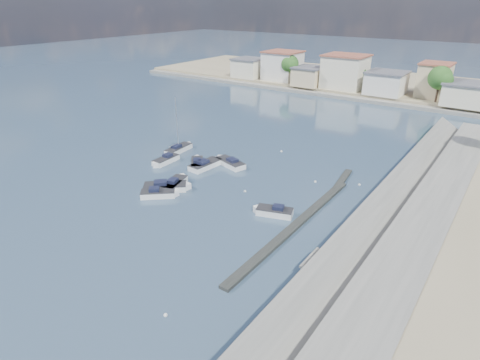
# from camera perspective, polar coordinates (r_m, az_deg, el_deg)

# --- Properties ---
(ground) EXTENTS (400.00, 400.00, 0.00)m
(ground) POSITION_cam_1_polar(r_m,az_deg,el_deg) (72.18, 14.31, 5.36)
(ground) COLOR #27394E
(ground) RESTS_ON ground
(seawall_walkway) EXTENTS (5.00, 90.00, 1.80)m
(seawall_walkway) POSITION_cam_1_polar(r_m,az_deg,el_deg) (43.46, 23.57, -7.89)
(seawall_walkway) COLOR slate
(seawall_walkway) RESTS_ON ground
(breakwater) EXTENTS (2.00, 31.02, 0.35)m
(breakwater) POSITION_cam_1_polar(r_m,az_deg,el_deg) (46.44, 9.43, -4.89)
(breakwater) COLOR black
(breakwater) RESTS_ON ground
(far_shore_land) EXTENTS (160.00, 40.00, 1.40)m
(far_shore_land) POSITION_cam_1_polar(r_m,az_deg,el_deg) (120.69, 23.91, 11.91)
(far_shore_land) COLOR gray
(far_shore_land) RESTS_ON ground
(far_shore_quay) EXTENTS (160.00, 2.50, 0.80)m
(far_shore_quay) POSITION_cam_1_polar(r_m,az_deg,el_deg) (100.68, 21.11, 10.04)
(far_shore_quay) COLOR slate
(far_shore_quay) RESTS_ON ground
(far_town) EXTENTS (113.01, 12.80, 8.35)m
(far_town) POSITION_cam_1_polar(r_m,az_deg,el_deg) (103.55, 28.18, 11.76)
(far_town) COLOR beige
(far_town) RESTS_ON far_shore_land
(shore_trees) EXTENTS (74.56, 38.32, 7.92)m
(shore_trees) POSITION_cam_1_polar(r_m,az_deg,el_deg) (95.09, 26.05, 12.07)
(shore_trees) COLOR #38281E
(shore_trees) RESTS_ON ground
(motorboat_a) EXTENTS (3.04, 5.08, 1.48)m
(motorboat_a) POSITION_cam_1_polar(r_m,az_deg,el_deg) (53.59, -9.16, -0.47)
(motorboat_a) COLOR white
(motorboat_a) RESTS_ON ground
(motorboat_b) EXTENTS (4.29, 4.08, 1.48)m
(motorboat_b) POSITION_cam_1_polar(r_m,az_deg,el_deg) (51.08, -11.32, -1.94)
(motorboat_b) COLOR white
(motorboat_b) RESTS_ON ground
(motorboat_c) EXTENTS (5.76, 3.34, 1.48)m
(motorboat_c) POSITION_cam_1_polar(r_m,az_deg,el_deg) (59.62, -1.55, 2.47)
(motorboat_c) COLOR white
(motorboat_c) RESTS_ON ground
(motorboat_d) EXTENTS (4.67, 2.93, 1.48)m
(motorboat_d) POSITION_cam_1_polar(r_m,az_deg,el_deg) (46.16, 4.67, -4.52)
(motorboat_d) COLOR white
(motorboat_d) RESTS_ON ground
(motorboat_e) EXTENTS (2.53, 5.95, 1.48)m
(motorboat_e) POSITION_cam_1_polar(r_m,az_deg,el_deg) (59.14, -4.74, 2.21)
(motorboat_e) COLOR white
(motorboat_e) RESTS_ON ground
(motorboat_f) EXTENTS (4.11, 4.36, 1.48)m
(motorboat_f) POSITION_cam_1_polar(r_m,az_deg,el_deg) (59.82, -6.10, 2.42)
(motorboat_f) COLOR white
(motorboat_f) RESTS_ON ground
(motorboat_g) EXTENTS (1.87, 4.95, 1.48)m
(motorboat_g) POSITION_cam_1_polar(r_m,az_deg,el_deg) (61.38, -10.65, 2.71)
(motorboat_g) COLOR white
(motorboat_g) RESTS_ON ground
(motorboat_h) EXTENTS (5.50, 5.17, 1.48)m
(motorboat_h) POSITION_cam_1_polar(r_m,az_deg,el_deg) (52.69, -10.28, -1.00)
(motorboat_h) COLOR white
(motorboat_h) RESTS_ON ground
(sailboat) EXTENTS (2.20, 5.79, 9.00)m
(sailboat) POSITION_cam_1_polar(r_m,az_deg,el_deg) (65.94, -8.60, 4.44)
(sailboat) COLOR white
(sailboat) RESTS_ON ground
(mooring_buoys) EXTENTS (19.33, 37.64, 0.33)m
(mooring_buoys) POSITION_cam_1_polar(r_m,az_deg,el_deg) (48.44, 6.51, -3.56)
(mooring_buoys) COLOR white
(mooring_buoys) RESTS_ON ground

